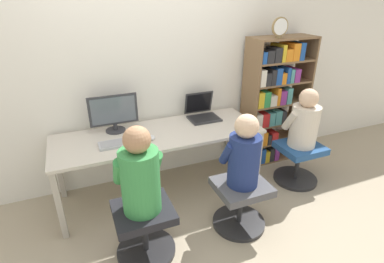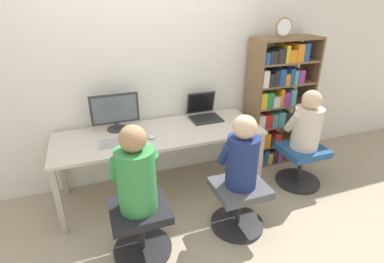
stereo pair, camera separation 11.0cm
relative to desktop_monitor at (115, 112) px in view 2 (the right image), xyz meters
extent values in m
plane|color=tan|center=(0.39, -0.57, -0.90)|extent=(14.00, 14.00, 0.00)
cube|color=white|center=(0.39, 0.21, 0.40)|extent=(10.00, 0.05, 2.60)
cube|color=beige|center=(0.39, -0.21, -0.21)|extent=(2.07, 0.72, 0.03)
cube|color=#ADA497|center=(-0.60, -0.53, -0.56)|extent=(0.05, 0.05, 0.68)
cube|color=#ADA497|center=(1.38, -0.53, -0.56)|extent=(0.05, 0.05, 0.68)
cube|color=#ADA497|center=(-0.60, 0.10, -0.56)|extent=(0.05, 0.05, 0.68)
cube|color=#ADA497|center=(1.38, 0.10, -0.56)|extent=(0.05, 0.05, 0.68)
cylinder|color=#333338|center=(0.00, 0.00, -0.18)|extent=(0.20, 0.20, 0.01)
cylinder|color=#333338|center=(0.00, 0.00, -0.15)|extent=(0.04, 0.04, 0.06)
cube|color=#333338|center=(0.00, 0.00, 0.04)|extent=(0.48, 0.02, 0.30)
cube|color=slate|center=(0.00, -0.01, 0.04)|extent=(0.43, 0.01, 0.26)
cube|color=#2D2D30|center=(0.95, -0.07, -0.18)|extent=(0.33, 0.26, 0.02)
cube|color=black|center=(0.95, -0.07, -0.17)|extent=(0.29, 0.20, 0.00)
cube|color=#2D2D30|center=(0.95, 0.09, -0.05)|extent=(0.33, 0.06, 0.25)
cube|color=black|center=(0.95, 0.08, -0.05)|extent=(0.29, 0.05, 0.21)
cube|color=#B2B2B7|center=(0.00, -0.31, -0.18)|extent=(0.41, 0.16, 0.02)
cube|color=#97979C|center=(0.00, -0.31, -0.17)|extent=(0.38, 0.13, 0.00)
ellipsoid|color=silver|center=(0.29, -0.31, -0.18)|extent=(0.07, 0.10, 0.03)
cylinder|color=#262628|center=(0.02, -0.97, -0.88)|extent=(0.49, 0.49, 0.04)
cylinder|color=#262628|center=(0.02, -0.97, -0.69)|extent=(0.05, 0.05, 0.35)
cube|color=black|center=(0.02, -0.97, -0.48)|extent=(0.46, 0.42, 0.07)
cylinder|color=#262628|center=(0.91, -0.97, -0.88)|extent=(0.49, 0.49, 0.04)
cylinder|color=#262628|center=(0.91, -0.97, -0.69)|extent=(0.05, 0.05, 0.35)
cube|color=#4C4C51|center=(0.91, -0.97, -0.48)|extent=(0.46, 0.42, 0.07)
cylinder|color=#388C47|center=(0.02, -0.97, -0.19)|extent=(0.30, 0.30, 0.51)
sphere|color=#A87A56|center=(0.02, -0.97, 0.16)|extent=(0.20, 0.20, 0.20)
cylinder|color=#388C47|center=(-0.12, -0.90, -0.11)|extent=(0.08, 0.22, 0.28)
cylinder|color=#388C47|center=(0.16, -0.90, -0.11)|extent=(0.08, 0.22, 0.28)
cylinder|color=navy|center=(0.91, -0.97, -0.21)|extent=(0.27, 0.27, 0.46)
sphere|color=beige|center=(0.91, -0.97, 0.11)|extent=(0.20, 0.20, 0.20)
cylinder|color=navy|center=(0.78, -0.91, -0.14)|extent=(0.08, 0.20, 0.26)
cylinder|color=navy|center=(1.04, -0.91, -0.14)|extent=(0.08, 0.20, 0.26)
cube|color=brown|center=(1.55, -0.02, -0.13)|extent=(0.02, 0.33, 1.54)
cube|color=brown|center=(2.30, -0.02, -0.13)|extent=(0.02, 0.33, 1.54)
cube|color=brown|center=(1.93, -0.02, -0.89)|extent=(0.73, 0.32, 0.02)
cube|color=brown|center=(1.93, -0.02, -0.64)|extent=(0.73, 0.32, 0.02)
cube|color=brown|center=(1.93, -0.02, -0.38)|extent=(0.73, 0.32, 0.02)
cube|color=brown|center=(1.93, -0.02, -0.13)|extent=(0.73, 0.32, 0.02)
cube|color=brown|center=(1.93, -0.02, 0.12)|extent=(0.73, 0.32, 0.02)
cube|color=brown|center=(1.93, -0.02, 0.37)|extent=(0.73, 0.32, 0.02)
cube|color=brown|center=(1.93, -0.02, 0.63)|extent=(0.73, 0.32, 0.02)
cube|color=red|center=(1.60, -0.05, -0.81)|extent=(0.06, 0.27, 0.14)
cube|color=orange|center=(1.66, -0.07, -0.81)|extent=(0.06, 0.23, 0.14)
cube|color=#1E4C9E|center=(1.73, -0.08, -0.78)|extent=(0.06, 0.21, 0.19)
cube|color=gold|center=(1.79, -0.08, -0.80)|extent=(0.06, 0.21, 0.15)
cube|color=#262628|center=(1.86, -0.05, -0.79)|extent=(0.07, 0.27, 0.18)
cube|color=#8C338C|center=(1.93, -0.06, -0.79)|extent=(0.07, 0.25, 0.17)
cube|color=#262628|center=(1.60, -0.05, -0.54)|extent=(0.06, 0.28, 0.16)
cube|color=orange|center=(1.67, -0.07, -0.54)|extent=(0.08, 0.24, 0.17)
cube|color=orange|center=(1.73, -0.07, -0.54)|extent=(0.04, 0.24, 0.17)
cube|color=#262628|center=(1.79, -0.06, -0.56)|extent=(0.05, 0.25, 0.13)
cube|color=red|center=(1.87, -0.07, -0.55)|extent=(0.09, 0.24, 0.14)
cube|color=silver|center=(1.61, -0.06, -0.29)|extent=(0.08, 0.24, 0.17)
cube|color=red|center=(1.70, -0.07, -0.29)|extent=(0.09, 0.23, 0.16)
cube|color=teal|center=(1.79, -0.08, -0.29)|extent=(0.08, 0.21, 0.16)
cube|color=teal|center=(1.88, -0.09, -0.29)|extent=(0.09, 0.20, 0.17)
cube|color=#262628|center=(1.96, -0.09, -0.29)|extent=(0.06, 0.18, 0.16)
cube|color=gold|center=(1.61, -0.04, -0.03)|extent=(0.08, 0.28, 0.18)
cube|color=#2D8C47|center=(1.69, -0.06, -0.03)|extent=(0.08, 0.26, 0.18)
cube|color=silver|center=(1.78, -0.08, -0.06)|extent=(0.09, 0.20, 0.13)
cube|color=orange|center=(1.85, -0.08, -0.02)|extent=(0.04, 0.21, 0.21)
cube|color=#8C338C|center=(1.91, -0.07, -0.04)|extent=(0.08, 0.24, 0.16)
cube|color=teal|center=(2.00, -0.06, -0.02)|extent=(0.07, 0.25, 0.19)
cube|color=silver|center=(1.61, -0.09, 0.23)|extent=(0.07, 0.19, 0.18)
cube|color=#262628|center=(1.68, -0.08, 0.20)|extent=(0.07, 0.22, 0.14)
cube|color=#262628|center=(1.75, -0.05, 0.22)|extent=(0.06, 0.27, 0.17)
cube|color=#1E4C9E|center=(1.82, -0.06, 0.22)|extent=(0.08, 0.24, 0.18)
cube|color=orange|center=(1.89, -0.05, 0.20)|extent=(0.06, 0.27, 0.13)
cube|color=#1E4C9E|center=(1.95, -0.09, 0.22)|extent=(0.05, 0.20, 0.18)
cube|color=teal|center=(2.00, -0.06, 0.21)|extent=(0.05, 0.24, 0.16)
cube|color=#8C338C|center=(2.07, -0.07, 0.21)|extent=(0.08, 0.24, 0.15)
cube|color=#1E4C9E|center=(1.60, -0.08, 0.45)|extent=(0.05, 0.21, 0.13)
cube|color=#262628|center=(1.67, -0.09, 0.45)|extent=(0.09, 0.19, 0.13)
cube|color=#262628|center=(1.77, -0.09, 0.46)|extent=(0.09, 0.19, 0.16)
cube|color=gold|center=(1.85, -0.06, 0.48)|extent=(0.05, 0.24, 0.18)
cube|color=orange|center=(1.92, -0.09, 0.45)|extent=(0.09, 0.20, 0.13)
cube|color=orange|center=(2.01, -0.05, 0.48)|extent=(0.09, 0.27, 0.19)
cube|color=#1E4C9E|center=(2.09, -0.09, 0.48)|extent=(0.06, 0.20, 0.19)
cube|color=olive|center=(1.78, -0.13, 0.65)|extent=(0.07, 0.03, 0.02)
cylinder|color=olive|center=(1.78, -0.13, 0.76)|extent=(0.20, 0.02, 0.20)
cylinder|color=white|center=(1.78, -0.14, 0.76)|extent=(0.17, 0.00, 0.17)
cylinder|color=#262628|center=(1.89, -0.59, -0.88)|extent=(0.49, 0.49, 0.04)
cylinder|color=#262628|center=(1.89, -0.59, -0.69)|extent=(0.05, 0.05, 0.35)
cube|color=#234C84|center=(1.89, -0.59, -0.48)|extent=(0.46, 0.42, 0.07)
cylinder|color=beige|center=(1.89, -0.59, -0.22)|extent=(0.29, 0.29, 0.45)
sphere|color=beige|center=(1.89, -0.59, 0.10)|extent=(0.20, 0.20, 0.20)
cylinder|color=beige|center=(1.75, -0.52, -0.15)|extent=(0.08, 0.20, 0.26)
cylinder|color=beige|center=(2.03, -0.52, -0.15)|extent=(0.08, 0.20, 0.26)
camera|label=1|loc=(-0.33, -2.83, 1.09)|focal=28.00mm
camera|label=2|loc=(-0.22, -2.87, 1.09)|focal=28.00mm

